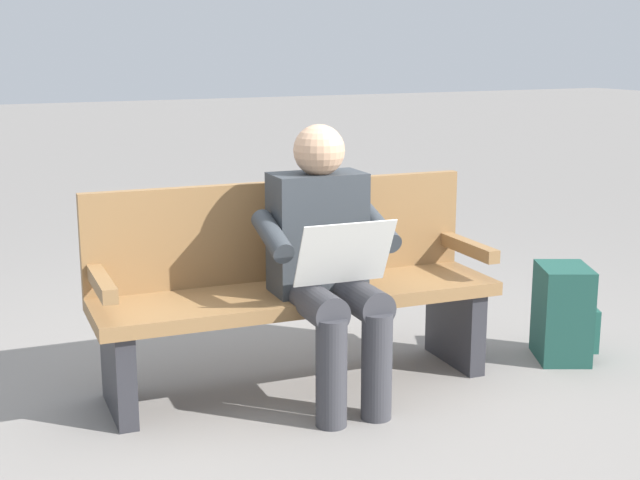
% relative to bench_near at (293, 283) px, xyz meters
% --- Properties ---
extents(ground_plane, '(40.00, 40.00, 0.00)m').
position_rel_bench_near_xyz_m(ground_plane, '(0.00, 0.07, -0.46)').
color(ground_plane, gray).
extents(bench_near, '(1.83, 0.59, 0.90)m').
position_rel_bench_near_xyz_m(bench_near, '(0.00, 0.00, 0.00)').
color(bench_near, olive).
rests_on(bench_near, ground).
extents(person_seated, '(0.59, 0.59, 1.18)m').
position_rel_bench_near_xyz_m(person_seated, '(-0.06, 0.24, 0.17)').
color(person_seated, '#33383D').
rests_on(person_seated, ground).
extents(backpack, '(0.36, 0.37, 0.46)m').
position_rel_bench_near_xyz_m(backpack, '(-1.30, 0.30, -0.23)').
color(backpack, '#1E4C42').
rests_on(backpack, ground).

